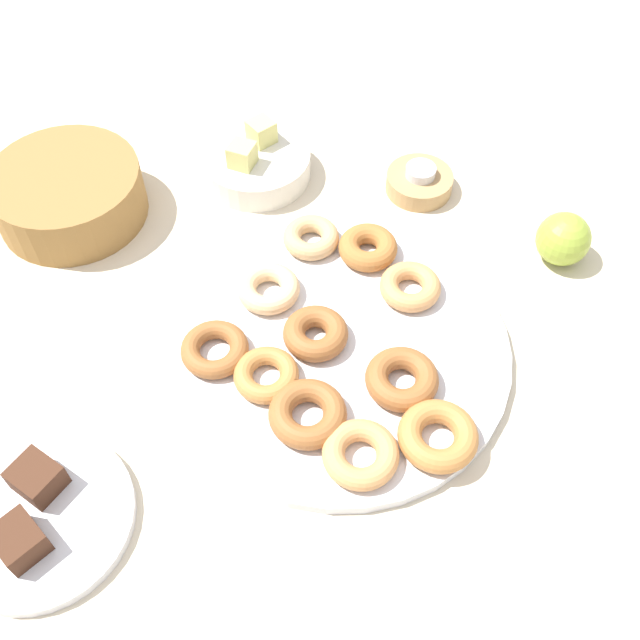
# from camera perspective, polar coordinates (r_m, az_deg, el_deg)

# --- Properties ---
(ground_plane) EXTENTS (2.40, 2.40, 0.00)m
(ground_plane) POSITION_cam_1_polar(r_m,az_deg,el_deg) (0.98, 1.39, -2.48)
(ground_plane) COLOR beige
(donut_plate) EXTENTS (0.44, 0.44, 0.02)m
(donut_plate) POSITION_cam_1_polar(r_m,az_deg,el_deg) (0.97, 1.39, -2.22)
(donut_plate) COLOR silver
(donut_plate) RESTS_ON ground_plane
(donut_0) EXTENTS (0.11, 0.11, 0.03)m
(donut_0) POSITION_cam_1_polar(r_m,az_deg,el_deg) (0.96, -0.34, -1.03)
(donut_0) COLOR #995B2D
(donut_0) RESTS_ON donut_plate
(donut_1) EXTENTS (0.13, 0.13, 0.03)m
(donut_1) POSITION_cam_1_polar(r_m,az_deg,el_deg) (0.89, -0.95, -7.14)
(donut_1) COLOR #995B2D
(donut_1) RESTS_ON donut_plate
(donut_2) EXTENTS (0.10, 0.10, 0.03)m
(donut_2) POSITION_cam_1_polar(r_m,az_deg,el_deg) (1.07, -0.68, 6.29)
(donut_2) COLOR tan
(donut_2) RESTS_ON donut_plate
(donut_3) EXTENTS (0.09, 0.09, 0.02)m
(donut_3) POSITION_cam_1_polar(r_m,az_deg,el_deg) (0.93, -4.11, -4.19)
(donut_3) COLOR #BC7A3D
(donut_3) RESTS_ON donut_plate
(donut_4) EXTENTS (0.13, 0.13, 0.03)m
(donut_4) POSITION_cam_1_polar(r_m,az_deg,el_deg) (0.93, 6.41, -4.27)
(donut_4) COLOR #995B2D
(donut_4) RESTS_ON donut_plate
(donut_5) EXTENTS (0.13, 0.13, 0.03)m
(donut_5) POSITION_cam_1_polar(r_m,az_deg,el_deg) (0.89, 8.95, -8.70)
(donut_5) COLOR #BC7A3D
(donut_5) RESTS_ON donut_plate
(donut_6) EXTENTS (0.11, 0.11, 0.03)m
(donut_6) POSITION_cam_1_polar(r_m,az_deg,el_deg) (1.05, 3.66, 5.52)
(donut_6) COLOR #AD6B33
(donut_6) RESTS_ON donut_plate
(donut_7) EXTENTS (0.10, 0.10, 0.02)m
(donut_7) POSITION_cam_1_polar(r_m,az_deg,el_deg) (0.96, -8.01, -2.22)
(donut_7) COLOR #995B2D
(donut_7) RESTS_ON donut_plate
(donut_8) EXTENTS (0.12, 0.12, 0.03)m
(donut_8) POSITION_cam_1_polar(r_m,az_deg,el_deg) (0.87, 3.10, -10.16)
(donut_8) COLOR tan
(donut_8) RESTS_ON donut_plate
(donut_9) EXTENTS (0.11, 0.11, 0.03)m
(donut_9) POSITION_cam_1_polar(r_m,az_deg,el_deg) (1.01, -3.94, 2.40)
(donut_9) COLOR #EABC84
(donut_9) RESTS_ON donut_plate
(donut_10) EXTENTS (0.12, 0.12, 0.03)m
(donut_10) POSITION_cam_1_polar(r_m,az_deg,el_deg) (1.01, 6.87, 2.54)
(donut_10) COLOR tan
(donut_10) RESTS_ON donut_plate
(cake_plate) EXTENTS (0.21, 0.21, 0.01)m
(cake_plate) POSITION_cam_1_polar(r_m,az_deg,el_deg) (0.92, -20.52, -13.93)
(cake_plate) COLOR silver
(cake_plate) RESTS_ON ground_plane
(brownie_near) EXTENTS (0.05, 0.06, 0.04)m
(brownie_near) POSITION_cam_1_polar(r_m,az_deg,el_deg) (0.89, -21.92, -15.29)
(brownie_near) COLOR #472819
(brownie_near) RESTS_ON cake_plate
(brownie_far) EXTENTS (0.05, 0.05, 0.04)m
(brownie_far) POSITION_cam_1_polar(r_m,az_deg,el_deg) (0.91, -20.74, -11.15)
(brownie_far) COLOR #472819
(brownie_far) RESTS_ON cake_plate
(candle_holder) EXTENTS (0.10, 0.10, 0.03)m
(candle_holder) POSITION_cam_1_polar(r_m,az_deg,el_deg) (1.18, 7.55, 10.32)
(candle_holder) COLOR tan
(candle_holder) RESTS_ON ground_plane
(tealight) EXTENTS (0.05, 0.05, 0.01)m
(tealight) POSITION_cam_1_polar(r_m,az_deg,el_deg) (1.16, 7.67, 11.12)
(tealight) COLOR silver
(tealight) RESTS_ON candle_holder
(basket) EXTENTS (0.31, 0.31, 0.08)m
(basket) POSITION_cam_1_polar(r_m,az_deg,el_deg) (1.17, -18.58, 9.07)
(basket) COLOR olive
(basket) RESTS_ON ground_plane
(fruit_bowl) EXTENTS (0.17, 0.17, 0.04)m
(fruit_bowl) POSITION_cam_1_polar(r_m,az_deg,el_deg) (1.19, -4.83, 11.68)
(fruit_bowl) COLOR silver
(fruit_bowl) RESTS_ON ground_plane
(melon_chunk_left) EXTENTS (0.04, 0.04, 0.04)m
(melon_chunk_left) POSITION_cam_1_polar(r_m,az_deg,el_deg) (1.15, -5.94, 12.37)
(melon_chunk_left) COLOR #DBD67A
(melon_chunk_left) RESTS_ON fruit_bowl
(melon_chunk_right) EXTENTS (0.04, 0.04, 0.04)m
(melon_chunk_right) POSITION_cam_1_polar(r_m,az_deg,el_deg) (1.19, -4.48, 14.09)
(melon_chunk_right) COLOR #DBD67A
(melon_chunk_right) RESTS_ON fruit_bowl
(apple) EXTENTS (0.08, 0.08, 0.08)m
(apple) POSITION_cam_1_polar(r_m,az_deg,el_deg) (1.11, 18.01, 5.89)
(apple) COLOR #93AD38
(apple) RESTS_ON ground_plane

